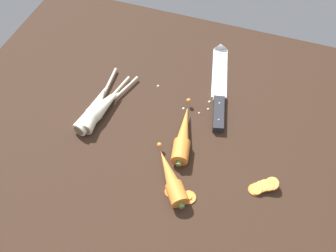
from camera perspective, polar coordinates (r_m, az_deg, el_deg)
The scene contains 11 objects.
ground_plane at distance 99.22cm, azimuth 0.37°, elevation -0.31°, with size 120.00×90.00×4.00cm, color #332116.
chefs_knife at distance 107.51cm, azimuth 8.03°, elevation 6.86°, with size 10.93×34.59×4.18cm.
whole_carrot at distance 92.91cm, azimuth 2.38°, elevation -1.47°, with size 7.06×20.88×4.20cm.
whole_carrot_second at distance 86.48cm, azimuth 0.48°, elevation -8.15°, with size 12.39×15.06×4.20cm.
parsnip_front at distance 99.89cm, azimuth -10.31°, elevation 2.74°, with size 8.89×22.15×4.00cm.
parsnip_mid_left at distance 100.33cm, azimuth -11.20°, elevation 2.83°, with size 5.03×23.93×4.00cm.
parsnip_mid_right at distance 99.49cm, azimuth -11.14°, elevation 2.26°, with size 6.91×22.89×4.00cm.
carrot_slice_stack at distance 89.58cm, azimuth 14.61°, elevation -9.10°, with size 6.73×5.23×3.22cm.
carrot_slice_stray_near at distance 86.94cm, azimuth 0.65°, elevation -10.09°, with size 3.50×3.50×0.70cm.
carrot_slice_stray_mid at distance 86.41cm, azimuth 3.24°, elevation -10.98°, with size 3.39×3.39×0.70cm.
mince_crumbs at distance 101.99cm, azimuth 4.63°, elevation 3.68°, with size 19.48×6.57×0.80cm.
Camera 1 is at (18.21, -55.08, 78.50)cm, focal length 39.18 mm.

